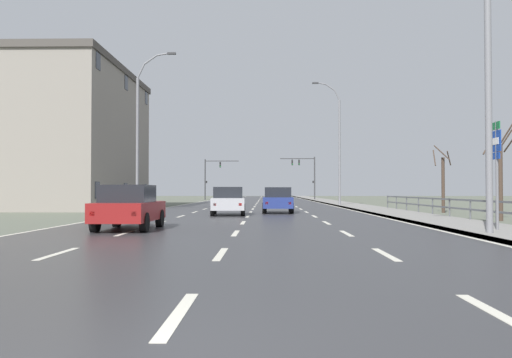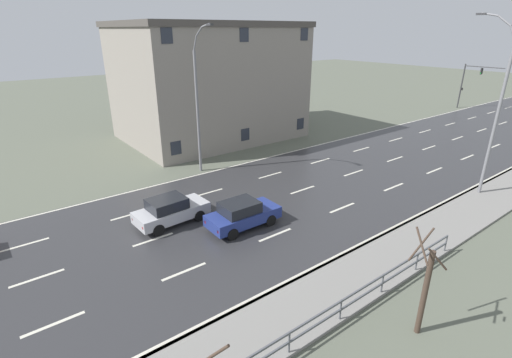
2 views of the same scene
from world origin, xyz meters
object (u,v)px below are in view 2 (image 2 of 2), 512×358
object	(u,v)px
street_lamp_left_bank	(198,104)
car_far_right	(242,214)
brick_building	(209,82)
car_distant	(171,210)
traffic_signal_left	(469,80)
street_lamp_midground	(495,112)

from	to	relation	value
street_lamp_left_bank	car_far_right	bearing A→B (deg)	-16.03
street_lamp_left_bank	brick_building	distance (m)	10.50
car_distant	brick_building	distance (m)	19.43
traffic_signal_left	brick_building	world-z (taller)	brick_building
traffic_signal_left	car_distant	bearing A→B (deg)	-82.85
brick_building	street_lamp_midground	bearing A→B (deg)	15.65
traffic_signal_left	car_distant	world-z (taller)	traffic_signal_left
car_distant	street_lamp_midground	bearing A→B (deg)	61.63
traffic_signal_left	street_lamp_left_bank	bearing A→B (deg)	-90.59
street_lamp_left_bank	traffic_signal_left	xyz separation A→B (m)	(0.43, 41.20, -1.28)
street_lamp_midground	traffic_signal_left	xyz separation A→B (m)	(-14.45, 28.61, -1.58)
car_far_right	brick_building	world-z (taller)	brick_building
car_far_right	brick_building	size ratio (longest dim) A/B	0.25
street_lamp_left_bank	car_distant	xyz separation A→B (m)	(6.29, -5.56, -4.38)
street_lamp_midground	brick_building	world-z (taller)	street_lamp_midground
traffic_signal_left	car_distant	size ratio (longest dim) A/B	1.42
street_lamp_left_bank	traffic_signal_left	distance (m)	41.22
street_lamp_midground	brick_building	xyz separation A→B (m)	(-23.47, -6.58, -0.01)
street_lamp_left_bank	street_lamp_midground	bearing A→B (deg)	40.25
street_lamp_left_bank	car_distant	distance (m)	9.47
car_far_right	brick_building	distance (m)	20.25
car_far_right	street_lamp_midground	bearing A→B (deg)	70.01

